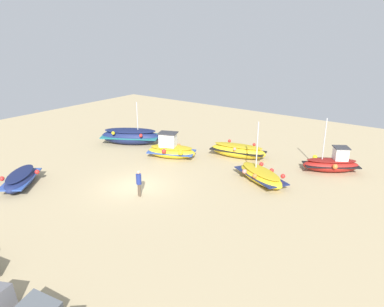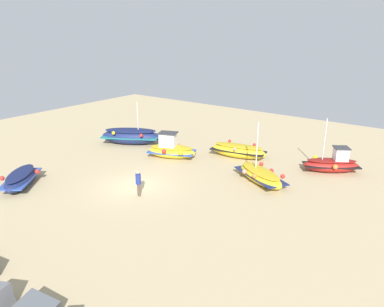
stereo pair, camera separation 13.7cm
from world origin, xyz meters
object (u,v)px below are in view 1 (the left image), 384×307
(fishing_boat_2, at_px, (238,150))
(fishing_boat_4, at_px, (332,164))
(fishing_boat_0, at_px, (21,179))
(fishing_boat_5, at_px, (171,149))
(fishing_boat_3, at_px, (261,175))
(person_walking, at_px, (139,182))
(fishing_boat_1, at_px, (130,136))

(fishing_boat_2, relative_size, fishing_boat_4, 1.13)
(fishing_boat_0, height_order, fishing_boat_5, fishing_boat_5)
(fishing_boat_2, relative_size, fishing_boat_3, 1.05)
(fishing_boat_0, distance_m, fishing_boat_5, 10.95)
(fishing_boat_0, bearing_deg, fishing_boat_2, -72.48)
(fishing_boat_5, bearing_deg, fishing_boat_0, 44.70)
(fishing_boat_5, bearing_deg, fishing_boat_4, 179.61)
(fishing_boat_2, xyz_separation_m, fishing_boat_3, (-3.64, 3.45, -0.10))
(fishing_boat_0, distance_m, fishing_boat_3, 15.67)
(fishing_boat_2, relative_size, person_walking, 2.82)
(fishing_boat_1, distance_m, fishing_boat_2, 9.76)
(fishing_boat_0, xyz_separation_m, fishing_boat_4, (-15.48, -14.52, 0.08))
(fishing_boat_5, distance_m, person_walking, 7.20)
(fishing_boat_1, relative_size, fishing_boat_3, 1.21)
(fishing_boat_3, relative_size, fishing_boat_5, 1.08)
(fishing_boat_3, xyz_separation_m, person_walking, (5.02, 6.35, 0.48))
(fishing_boat_3, bearing_deg, fishing_boat_5, -152.67)
(fishing_boat_5, height_order, person_walking, fishing_boat_5)
(fishing_boat_0, distance_m, fishing_boat_4, 21.22)
(fishing_boat_1, xyz_separation_m, fishing_boat_2, (-9.43, -2.51, -0.17))
(fishing_boat_2, xyz_separation_m, person_walking, (1.38, 9.79, 0.38))
(fishing_boat_4, bearing_deg, fishing_boat_1, 160.22)
(fishing_boat_1, distance_m, fishing_boat_4, 16.78)
(fishing_boat_4, relative_size, person_walking, 2.50)
(fishing_boat_0, bearing_deg, fishing_boat_3, -90.82)
(fishing_boat_3, bearing_deg, fishing_boat_4, 84.25)
(person_walking, bearing_deg, fishing_boat_4, -9.85)
(fishing_boat_3, relative_size, person_walking, 2.70)
(fishing_boat_2, distance_m, fishing_boat_3, 5.02)
(fishing_boat_2, height_order, fishing_boat_4, fishing_boat_4)
(fishing_boat_5, bearing_deg, fishing_boat_3, 156.09)
(fishing_boat_3, distance_m, fishing_boat_5, 7.91)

